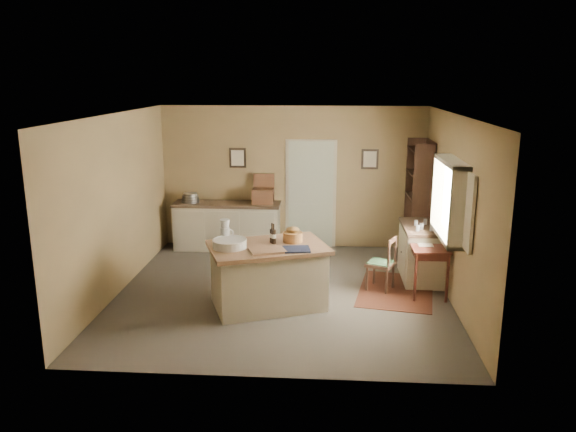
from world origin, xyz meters
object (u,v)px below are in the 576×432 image
Objects in this scene: right_cabinet at (421,252)px; sideboard at (228,224)px; work_island at (267,274)px; writing_desk at (428,250)px; desk_chair at (381,264)px; shelving_unit at (421,200)px.

sideboard is at bearing 157.38° from right_cabinet.
work_island is 2.48m from writing_desk.
desk_chair is at bearing 3.72° from work_island.
work_island is 2.13× the size of writing_desk.
right_cabinet is 1.37m from shelving_unit.
writing_desk is at bearing -30.30° from sideboard.
shelving_unit reaches higher than right_cabinet.
shelving_unit is (0.16, 1.22, 0.61)m from right_cabinet.
right_cabinet is (0.70, 0.53, 0.04)m from desk_chair.
desk_chair is at bearing 176.11° from writing_desk.
shelving_unit is (2.53, 2.50, 0.58)m from work_island.
work_island reaches higher than desk_chair.
work_island is at bearing -68.78° from sideboard.
sideboard is 0.95× the size of shelving_unit.
writing_desk is 0.74m from desk_chair.
right_cabinet is at bearing -97.27° from shelving_unit.
writing_desk is 0.79× the size of right_cabinet.
shelving_unit is at bearing 24.14° from work_island.
shelving_unit reaches higher than writing_desk.
sideboard is 2.44× the size of desk_chair.
shelving_unit is at bearing -3.30° from sideboard.
shelving_unit is at bearing 85.05° from writing_desk.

